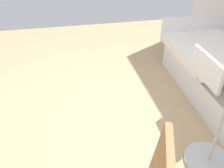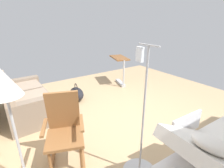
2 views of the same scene
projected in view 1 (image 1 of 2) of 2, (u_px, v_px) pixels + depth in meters
ground_plane at (85, 121)px, 2.69m from camera, size 6.32×6.32×0.00m
iv_pole at (214, 143)px, 2.08m from camera, size 0.44×0.44×1.69m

